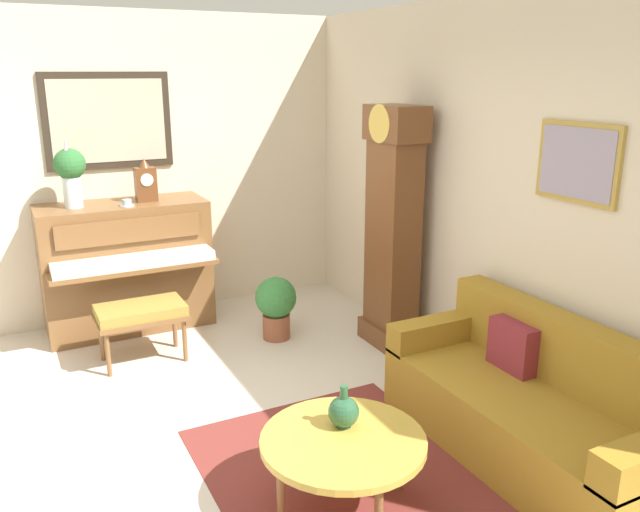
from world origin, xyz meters
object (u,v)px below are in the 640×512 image
Objects in this scene: teacup at (127,204)px; potted_plant at (276,304)px; green_jug at (344,411)px; grandfather_clock at (393,235)px; piano_bench at (141,314)px; coffee_table at (343,443)px; piano at (127,266)px; flower_vase at (70,171)px; couch at (533,407)px; mantel_clock at (146,182)px.

teacup reaches higher than potted_plant.
green_jug is 0.43× the size of potted_plant.
piano_bench is at bearing -106.89° from grandfather_clock.
green_jug is (-0.10, 0.06, 0.12)m from coffee_table.
piano_bench is 0.34× the size of grandfather_clock.
piano is 1.64× the size of coffee_table.
flower_vase reaches higher than green_jug.
coffee_table is at bearing -92.84° from couch.
grandfather_clock reaches higher than potted_plant.
flower_vase is 2.42× the size of green_jug.
teacup is 0.48× the size of green_jug.
piano is 0.97m from flower_vase.
teacup is at bearing 173.14° from piano_bench.
flower_vase reaches higher than mantel_clock.
grandfather_clock is (1.38, 1.93, 0.38)m from piano.
mantel_clock reaches higher than green_jug.
green_jug is at bearing 6.39° from mantel_clock.
coffee_table is at bearing 5.13° from mantel_clock.
piano is 12.41× the size of teacup.
piano is 2.06× the size of piano_bench.
coffee_table is 3.42m from flower_vase.
flower_vase is at bearing -164.03° from coffee_table.
grandfather_clock is 17.50× the size of teacup.
couch is at bearing 26.19° from mantel_clock.
couch is at bearing 87.16° from coffee_table.
grandfather_clock is at bearing 73.11° from piano_bench.
flower_vase reaches higher than couch.
teacup is at bearing -122.85° from grandfather_clock.
coffee_table is 2.35m from potted_plant.
piano is at bearing -170.86° from coffee_table.
piano_bench is at bearing -19.60° from mantel_clock.
piano reaches higher than green_jug.
mantel_clock is at bearing -128.97° from grandfather_clock.
flower_vase is (-3.12, -0.89, 1.07)m from coffee_table.
green_jug reaches higher than potted_plant.
couch is at bearing 37.45° from piano_bench.
grandfather_clock is at bearing 59.24° from flower_vase.
mantel_clock is 1.58× the size of green_jug.
coffee_table is (2.34, 0.56, -0.01)m from piano_bench.
potted_plant is (-0.54, -0.84, -0.64)m from grandfather_clock.
couch is 1.29m from coffee_table.
grandfather_clock reaches higher than coffee_table.
teacup is at bearing -170.80° from coffee_table.
couch is at bearing 30.21° from teacup.
grandfather_clock is at bearing 140.16° from green_jug.
grandfather_clock is 1.07× the size of couch.
flower_vase is 0.53m from teacup.
couch is at bearing 82.29° from green_jug.
couch is (3.18, 1.79, -0.28)m from piano.
grandfather_clock reaches higher than piano.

